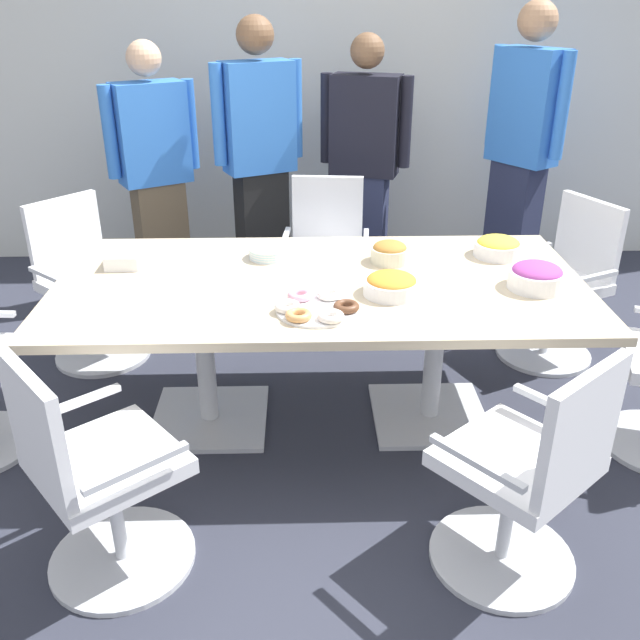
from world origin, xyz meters
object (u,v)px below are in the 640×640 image
snack_bowl_chips_orange (391,284)px  snack_bowl_chips_yellow (498,247)px  office_chair_0 (560,290)px  person_standing_2 (364,163)px  office_chair_2 (89,290)px  office_chair_5 (527,481)px  napkin_pile (124,259)px  conference_table (320,305)px  person_standing_0 (156,172)px  snack_bowl_candy_mix (537,276)px  donut_platter (316,307)px  person_standing_1 (260,158)px  office_chair_1 (326,263)px  person_standing_3 (522,148)px  plate_stack (269,253)px  office_chair_4 (95,481)px  snack_bowl_pretzels (390,252)px

snack_bowl_chips_orange → snack_bowl_chips_yellow: (0.58, 0.46, 0.00)m
office_chair_0 → person_standing_2: person_standing_2 is taller
office_chair_2 → office_chair_0: bearing=129.6°
office_chair_5 → office_chair_0: bearing=27.5°
snack_bowl_chips_orange → napkin_pile: bearing=163.5°
conference_table → person_standing_0: (-1.03, 1.59, 0.24)m
snack_bowl_candy_mix → donut_platter: bearing=-167.6°
office_chair_2 → person_standing_1: person_standing_1 is taller
office_chair_0 → office_chair_1: size_ratio=1.00×
office_chair_2 → person_standing_3: size_ratio=0.48×
conference_table → person_standing_3: person_standing_3 is taller
snack_bowl_candy_mix → conference_table: bearing=173.3°
person_standing_2 → snack_bowl_candy_mix: person_standing_2 is taller
office_chair_5 → snack_bowl_chips_orange: 1.01m
person_standing_1 → person_standing_3: bearing=155.7°
office_chair_2 → plate_stack: (1.05, -0.43, 0.37)m
person_standing_0 → person_standing_3: person_standing_3 is taller
person_standing_2 → office_chair_0: bearing=151.6°
person_standing_2 → office_chair_4: bearing=84.4°
snack_bowl_chips_orange → plate_stack: snack_bowl_chips_orange is taller
person_standing_2 → person_standing_3: person_standing_3 is taller
office_chair_4 → person_standing_2: 2.96m
office_chair_4 → snack_bowl_pretzels: (1.15, 1.19, 0.40)m
office_chair_0 → office_chair_5: size_ratio=1.00×
conference_table → office_chair_0: bearing=25.2°
office_chair_1 → person_standing_0: bearing=-18.7°
person_standing_1 → snack_bowl_candy_mix: bearing=102.0°
person_standing_2 → donut_platter: person_standing_2 is taller
person_standing_1 → person_standing_3: 1.72m
person_standing_1 → person_standing_2: bearing=164.3°
person_standing_3 → snack_bowl_pretzels: bearing=109.3°
person_standing_2 → snack_bowl_chips_yellow: bearing=128.6°
office_chair_2 → office_chair_5: same height
office_chair_1 → person_standing_3: (1.30, 0.53, 0.59)m
office_chair_2 → snack_bowl_pretzels: size_ratio=4.96×
snack_bowl_candy_mix → snack_bowl_chips_yellow: snack_bowl_candy_mix is taller
snack_bowl_candy_mix → office_chair_5: bearing=-106.1°
person_standing_3 → office_chair_5: bearing=131.1°
office_chair_4 → donut_platter: 1.07m
plate_stack → office_chair_4: bearing=-114.3°
office_chair_5 → office_chair_4: bearing=138.4°
snack_bowl_candy_mix → snack_bowl_pretzels: bearing=151.1°
office_chair_1 → office_chair_2: 1.41m
plate_stack → snack_bowl_chips_yellow: bearing=0.1°
office_chair_5 → napkin_pile: size_ratio=5.74×
snack_bowl_candy_mix → napkin_pile: size_ratio=1.56×
person_standing_3 → office_chair_0: bearing=145.8°
office_chair_0 → plate_stack: (-1.62, -0.35, 0.37)m
person_standing_2 → napkin_pile: 1.98m
person_standing_1 → person_standing_2: person_standing_1 is taller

